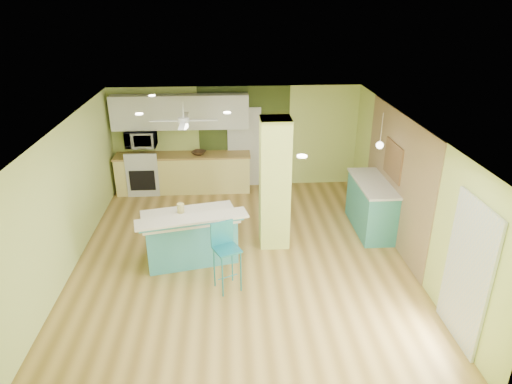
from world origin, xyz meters
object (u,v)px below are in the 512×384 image
peninsula (191,236)px  fruit_bowl (199,153)px  bar_stool (225,245)px  canister (181,208)px  side_counter (372,206)px

peninsula → fruit_bowl: fruit_bowl is taller
bar_stool → fruit_bowl: 4.13m
fruit_bowl → bar_stool: bearing=-81.4°
peninsula → canister: size_ratio=11.51×
fruit_bowl → canister: bearing=-93.2°
bar_stool → peninsula: bearing=100.3°
peninsula → canister: canister is taller
bar_stool → fruit_bowl: bar_stool is taller
bar_stool → canister: size_ratio=6.86×
bar_stool → side_counter: (2.99, 1.84, -0.25)m
peninsula → side_counter: side_counter is taller
side_counter → fruit_bowl: side_counter is taller
peninsula → fruit_bowl: size_ratio=5.89×
peninsula → bar_stool: bearing=-67.3°
peninsula → fruit_bowl: bearing=77.6°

